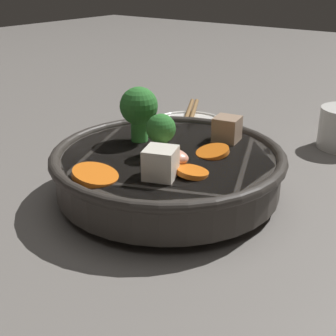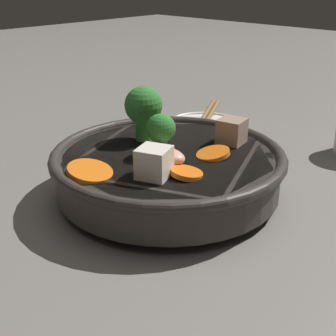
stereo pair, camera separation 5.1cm
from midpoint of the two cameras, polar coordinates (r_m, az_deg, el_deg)
ground_plane at (r=0.52m, az=2.79°, el=-3.42°), size 3.00×3.00×0.00m
stirfry_bowl at (r=0.51m, az=2.81°, el=0.24°), size 0.25×0.25×0.11m
side_saucer at (r=0.73m, az=6.49°, el=5.12°), size 0.12×0.12×0.01m
chopsticks_pair at (r=0.73m, az=6.52°, el=5.83°), size 0.12×0.20×0.01m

